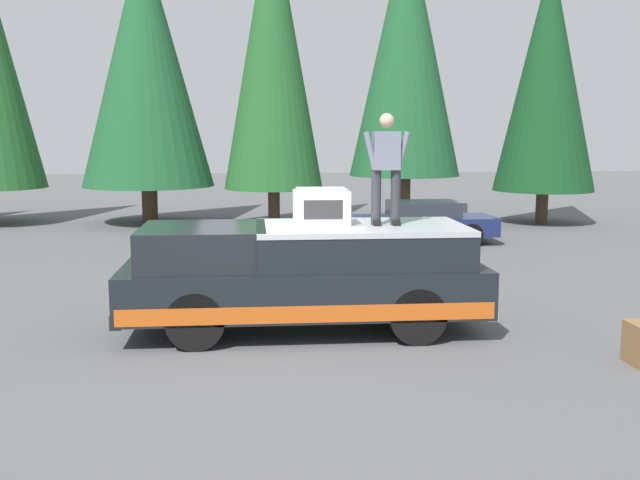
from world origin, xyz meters
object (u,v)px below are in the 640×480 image
object	(u,v)px
pickup_truck	(304,276)
compressor_unit	(321,206)
person_on_truck_bed	(386,166)
parked_car_navy	(420,222)

from	to	relation	value
pickup_truck	compressor_unit	xyz separation A→B (m)	(0.13, -0.28, 1.05)
compressor_unit	person_on_truck_bed	size ratio (longest dim) A/B	0.50
compressor_unit	person_on_truck_bed	xyz separation A→B (m)	(-0.16, -0.97, 0.62)
compressor_unit	person_on_truck_bed	bearing A→B (deg)	-99.46
pickup_truck	parked_car_navy	bearing A→B (deg)	-23.20
person_on_truck_bed	parked_car_navy	xyz separation A→B (m)	(8.97, -2.58, -1.97)
compressor_unit	person_on_truck_bed	distance (m)	1.17
person_on_truck_bed	parked_car_navy	world-z (taller)	person_on_truck_bed
compressor_unit	parked_car_navy	distance (m)	9.60
pickup_truck	parked_car_navy	distance (m)	9.73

